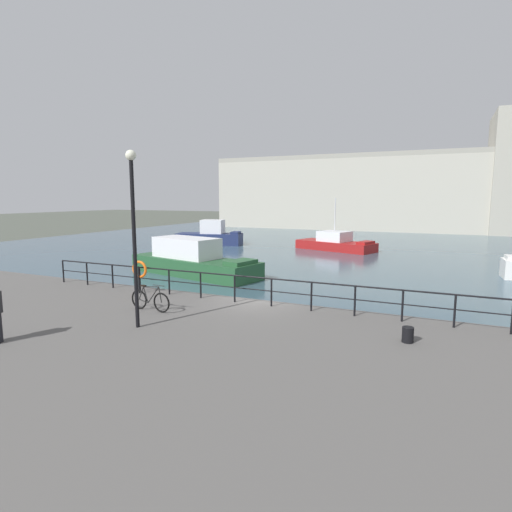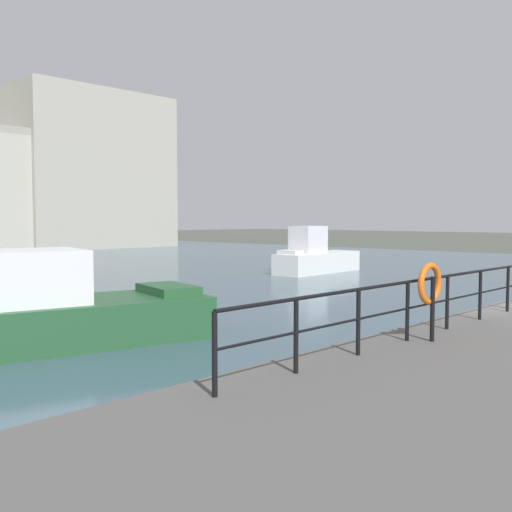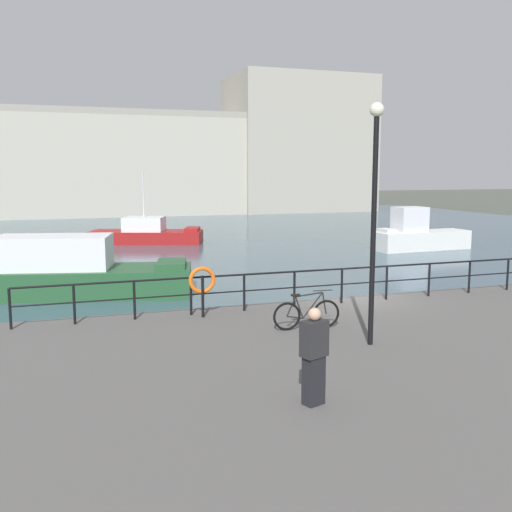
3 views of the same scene
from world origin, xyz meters
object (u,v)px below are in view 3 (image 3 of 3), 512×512
harbor_building (191,159)px  standing_person (314,355)px  moored_green_narrowboat (67,273)px  moored_blue_motorboat (418,235)px  parked_bicycle (307,314)px  life_ring_stand (202,282)px  moored_white_yacht (147,233)px  quay_lamp_post (374,196)px

harbor_building → standing_person: bearing=-100.6°
moored_green_narrowboat → standing_person: (3.75, -15.78, 0.96)m
moored_blue_motorboat → parked_bicycle: moored_blue_motorboat is taller
life_ring_stand → standing_person: bearing=-86.8°
harbor_building → parked_bicycle: 57.92m
harbor_building → moored_white_yacht: bearing=-108.5°
harbor_building → life_ring_stand: harbor_building is taller
moored_white_yacht → quay_lamp_post: bearing=-68.7°
harbor_building → quay_lamp_post: bearing=-98.6°
quay_lamp_post → moored_white_yacht: bearing=91.7°
parked_bicycle → life_ring_stand: bearing=140.2°
moored_white_yacht → moored_green_narrowboat: moored_white_yacht is taller
harbor_building → moored_green_narrowboat: bearing=-108.5°
moored_blue_motorboat → moored_green_narrowboat: 22.80m
moored_blue_motorboat → moored_white_yacht: (-15.98, 9.25, -0.26)m
standing_person → quay_lamp_post: bearing=-63.7°
moored_blue_motorboat → standing_person: bearing=49.5°
moored_white_yacht → parked_bicycle: 27.97m
harbor_building → life_ring_stand: (-11.87, -54.81, -4.43)m
moored_green_narrowboat → life_ring_stand: bearing=-56.3°
moored_white_yacht → moored_blue_motorboat: bearing=-10.5°
moored_white_yacht → life_ring_stand: bearing=-75.3°
standing_person → moored_white_yacht: bearing=-23.0°
harbor_building → parked_bicycle: bearing=-99.7°
moored_blue_motorboat → quay_lamp_post: quay_lamp_post is taller
moored_green_narrowboat → standing_person: 16.25m
harbor_building → quay_lamp_post: 59.28m
harbor_building → moored_green_narrowboat: harbor_building is taller
harbor_building → standing_person: size_ratio=34.60×
harbor_building → moored_blue_motorboat: (6.31, -38.18, -5.51)m
moored_white_yacht → parked_bicycle: moored_white_yacht is taller
moored_blue_motorboat → parked_bicycle: bearing=46.5°
life_ring_stand → moored_blue_motorboat: bearing=42.5°
moored_blue_motorboat → moored_white_yacht: 18.47m
harbor_building → life_ring_stand: size_ratio=41.86×
life_ring_stand → standing_person: 6.57m
life_ring_stand → quay_lamp_post: size_ratio=0.26×
moored_white_yacht → moored_green_narrowboat: size_ratio=0.82×
moored_white_yacht → quay_lamp_post: 29.90m
moored_green_narrowboat → quay_lamp_post: (6.44, -12.99, 3.51)m
standing_person → parked_bicycle: bearing=-41.9°
harbor_building → life_ring_stand: 56.26m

